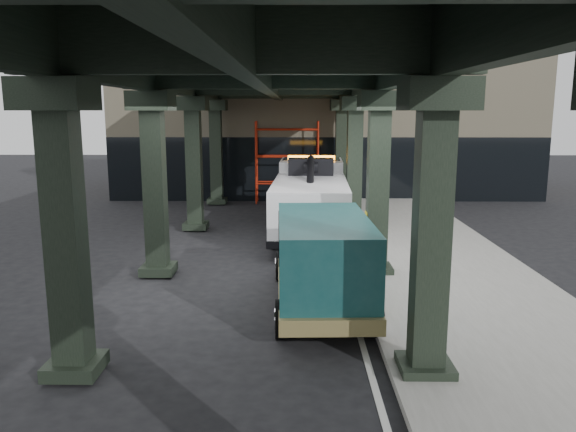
{
  "coord_description": "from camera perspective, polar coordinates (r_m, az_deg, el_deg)",
  "views": [
    {
      "loc": [
        0.36,
        -12.96,
        4.5
      ],
      "look_at": [
        0.19,
        1.91,
        1.7
      ],
      "focal_mm": 35.0,
      "sensor_mm": 36.0,
      "label": 1
    }
  ],
  "objects": [
    {
      "name": "building",
      "position": [
        33.0,
        3.56,
        9.78
      ],
      "size": [
        22.0,
        10.0,
        8.0
      ],
      "primitive_type": "cube",
      "color": "#C6B793",
      "rests_on": "ground"
    },
    {
      "name": "lane_stripe",
      "position": [
        15.67,
        5.55,
        -6.05
      ],
      "size": [
        0.12,
        38.0,
        0.01
      ],
      "primitive_type": "cube",
      "color": "silver",
      "rests_on": "ground"
    },
    {
      "name": "towed_van",
      "position": [
        12.84,
        3.5,
        -4.38
      ],
      "size": [
        2.3,
        5.43,
        2.18
      ],
      "rotation": [
        0.0,
        0.0,
        0.03
      ],
      "color": "#134446",
      "rests_on": "ground"
    },
    {
      "name": "tow_truck",
      "position": [
        20.74,
        2.31,
        2.08
      ],
      "size": [
        2.91,
        8.89,
        2.88
      ],
      "rotation": [
        0.0,
        0.0,
        -0.04
      ],
      "color": "black",
      "rests_on": "ground"
    },
    {
      "name": "scaffolding",
      "position": [
        27.71,
        -0.09,
        5.71
      ],
      "size": [
        3.08,
        0.88,
        4.0
      ],
      "color": "red",
      "rests_on": "ground"
    },
    {
      "name": "sidewalk",
      "position": [
        16.14,
        15.56,
        -5.65
      ],
      "size": [
        5.0,
        40.0,
        0.15
      ],
      "primitive_type": "cube",
      "color": "gray",
      "rests_on": "ground"
    },
    {
      "name": "ground",
      "position": [
        13.72,
        -0.91,
        -8.48
      ],
      "size": [
        90.0,
        90.0,
        0.0
      ],
      "primitive_type": "plane",
      "color": "black",
      "rests_on": "ground"
    },
    {
      "name": "viaduct",
      "position": [
        15.01,
        -2.33,
        14.33
      ],
      "size": [
        7.4,
        32.0,
        6.4
      ],
      "color": "black",
      "rests_on": "ground"
    }
  ]
}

